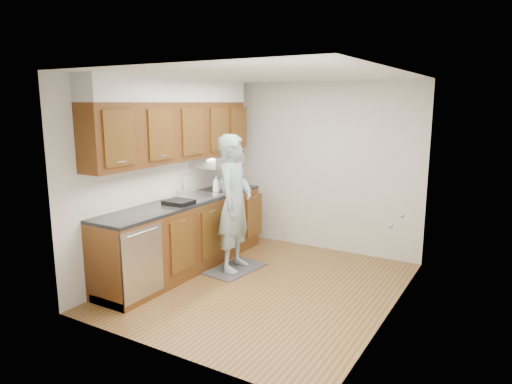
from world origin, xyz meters
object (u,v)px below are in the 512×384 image
person (235,194)px  soap_bottle_a (216,184)px  soap_bottle_b (222,182)px  steel_can (224,188)px  soap_bottle_c (226,183)px  soda_can (224,189)px  dish_rack (179,202)px

person → soap_bottle_a: 0.61m
soap_bottle_b → steel_can: bearing=-48.8°
soap_bottle_b → soap_bottle_c: soap_bottle_b is taller
person → soap_bottle_a: size_ratio=8.14×
soda_can → steel_can: steel_can is taller
dish_rack → soap_bottle_c: bearing=93.0°
soap_bottle_c → soda_can: 0.23m
soap_bottle_a → steel_can: bearing=33.0°
soap_bottle_c → soap_bottle_a: bearing=-86.0°
soap_bottle_a → soap_bottle_b: bearing=108.6°
person → soap_bottle_c: person is taller
soda_can → soap_bottle_a: bearing=-138.9°
soap_bottle_c → steel_can: bearing=-60.5°
soda_can → soap_bottle_b: bearing=131.3°
person → soda_can: bearing=37.2°
soap_bottle_b → dish_rack: bearing=-83.8°
dish_rack → soda_can: bearing=86.7°
steel_can → dish_rack: bearing=-94.8°
soap_bottle_a → soda_can: soap_bottle_a is taller
soap_bottle_a → soda_can: bearing=41.1°
soda_can → soap_bottle_c: bearing=118.8°
person → soap_bottle_c: size_ratio=10.96×
soap_bottle_a → soap_bottle_c: (-0.02, 0.27, -0.03)m
soap_bottle_b → soda_can: size_ratio=1.82×
steel_can → dish_rack: size_ratio=0.38×
soap_bottle_a → soda_can: (0.09, 0.08, -0.07)m
soda_can → person: bearing=-42.3°
person → soda_can: (-0.43, 0.39, -0.04)m
soap_bottle_c → soda_can: soap_bottle_c is taller
soap_bottle_a → soap_bottle_c: bearing=94.0°
person → soap_bottle_b: size_ratio=10.39×
soap_bottle_c → dish_rack: (0.04, -1.12, -0.07)m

